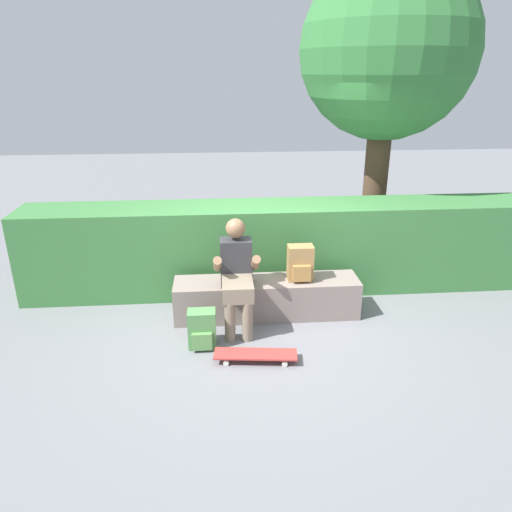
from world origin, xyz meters
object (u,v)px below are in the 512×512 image
object	(u,v)px
skateboard_near_person	(256,355)
backpack_on_ground	(202,330)
bench_main	(267,298)
backpack_on_bench	(300,264)
person_skater	(237,272)

from	to	relation	value
skateboard_near_person	backpack_on_ground	distance (m)	0.61
bench_main	skateboard_near_person	world-z (taller)	bench_main
backpack_on_bench	backpack_on_ground	world-z (taller)	backpack_on_bench
backpack_on_bench	skateboard_near_person	bearing A→B (deg)	-122.00
person_skater	backpack_on_bench	xyz separation A→B (m)	(0.72, 0.20, -0.01)
bench_main	skateboard_near_person	distance (m)	0.96
person_skater	bench_main	bearing A→B (deg)	31.65
bench_main	backpack_on_ground	distance (m)	0.95
person_skater	backpack_on_bench	world-z (taller)	person_skater
bench_main	person_skater	size ratio (longest dim) A/B	1.76
person_skater	backpack_on_ground	xyz separation A→B (m)	(-0.38, -0.41, -0.44)
person_skater	backpack_on_bench	size ratio (longest dim) A/B	2.96
bench_main	skateboard_near_person	xyz separation A→B (m)	(-0.20, -0.93, -0.14)
person_skater	skateboard_near_person	distance (m)	0.92
backpack_on_bench	backpack_on_ground	xyz separation A→B (m)	(-1.09, -0.61, -0.43)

